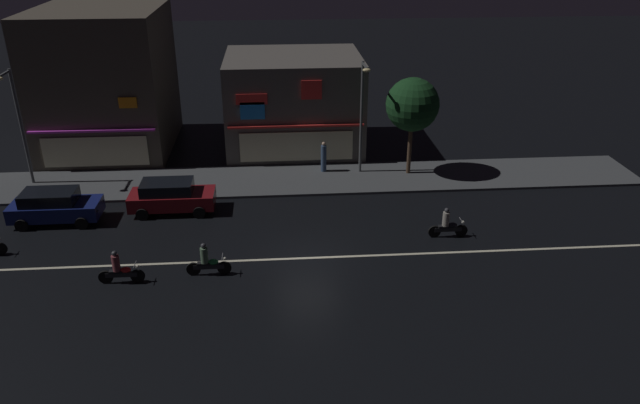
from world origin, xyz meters
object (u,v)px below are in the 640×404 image
Objects in this scene: streetlamp_mid at (362,109)px; motorcycle_opposite_lane at (119,270)px; pedestrian_on_sidewalk at (324,158)px; parked_car_near_kerb at (171,196)px; motorcycle_trailing_far at (447,225)px; traffic_cone at (208,200)px; parked_car_trailing at (54,206)px; streetlamp_west at (18,118)px; motorcycle_following at (207,262)px.

streetlamp_mid reaches higher than motorcycle_opposite_lane.
parked_car_near_kerb is (-8.23, -4.56, -0.12)m from pedestrian_on_sidewalk.
motorcycle_trailing_far is at bearing 164.21° from parked_car_near_kerb.
motorcycle_opposite_lane is at bearing -111.70° from traffic_cone.
parked_car_trailing is 2.26× the size of motorcycle_trailing_far.
streetlamp_mid is 1.52× the size of parked_car_near_kerb.
parked_car_trailing is at bearing 7.82° from parked_car_near_kerb.
pedestrian_on_sidewalk is 0.42× the size of parked_car_trailing.
streetlamp_west is at bearing -58.90° from parked_car_trailing.
motorcycle_opposite_lane is (-9.39, -11.27, -0.36)m from pedestrian_on_sidewalk.
parked_car_near_kerb is at bearing 74.26° from pedestrian_on_sidewalk.
motorcycle_opposite_lane is (-3.56, -0.37, 0.00)m from motorcycle_following.
streetlamp_mid is 13.60m from motorcycle_following.
streetlamp_mid is 3.58× the size of pedestrian_on_sidewalk.
pedestrian_on_sidewalk reaches higher than motorcycle_trailing_far.
streetlamp_mid reaches higher than motorcycle_following.
pedestrian_on_sidewalk is 3.31× the size of traffic_cone.
streetlamp_mid is 11.60m from parked_car_near_kerb.
motorcycle_opposite_lane is at bearing 126.70° from parked_car_trailing.
streetlamp_west reaches higher than parked_car_trailing.
parked_car_trailing reaches higher than motorcycle_trailing_far.
traffic_cone is (7.34, 1.37, -0.59)m from parked_car_trailing.
traffic_cone is (-8.62, -3.53, -3.75)m from streetlamp_mid.
motorcycle_trailing_far is (3.05, -7.93, -3.40)m from streetlamp_mid.
streetlamp_west is at bearing -24.81° from parked_car_near_kerb.
parked_car_near_kerb is 13.95m from motorcycle_trailing_far.
parked_car_near_kerb reaches higher than motorcycle_following.
streetlamp_mid is at bearing -158.27° from parked_car_near_kerb.
motorcycle_opposite_lane is at bearing 80.18° from parked_car_near_kerb.
parked_car_trailing is at bearing -37.23° from motorcycle_following.
parked_car_near_kerb is at bearing -160.90° from traffic_cone.
motorcycle_opposite_lane is at bearing 3.61° from motorcycle_following.
traffic_cone is (2.91, 7.32, -0.36)m from motorcycle_opposite_lane.
parked_car_trailing is at bearing -49.61° from motorcycle_opposite_lane.
streetlamp_mid is at bearing -162.94° from parked_car_trailing.
streetlamp_west is at bearing -179.24° from streetlamp_mid.
motorcycle_following is at bearing -170.40° from motorcycle_opposite_lane.
motorcycle_following is (-5.83, -10.91, -0.36)m from pedestrian_on_sidewalk.
pedestrian_on_sidewalk is 14.68m from motorcycle_opposite_lane.
streetlamp_west is 1.51× the size of parked_car_trailing.
pedestrian_on_sidewalk is at bearing 2.34° from streetlamp_west.
pedestrian_on_sidewalk is at bearing -158.91° from parked_car_trailing.
motorcycle_following is 6.99m from traffic_cone.
motorcycle_opposite_lane is at bearing -136.75° from streetlamp_mid.
parked_car_near_kerb is at bearing -24.81° from streetlamp_west.
parked_car_near_kerb is at bearing -96.14° from motorcycle_opposite_lane.
streetlamp_mid is 1.52× the size of parked_car_trailing.
pedestrian_on_sidewalk is 12.37m from motorcycle_following.
parked_car_near_kerb reaches higher than traffic_cone.
pedestrian_on_sidewalk is 14.81m from parked_car_trailing.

